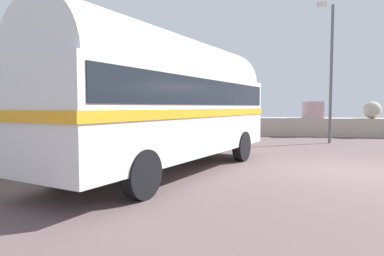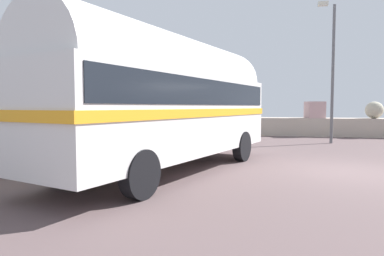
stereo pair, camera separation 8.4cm
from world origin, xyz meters
name	(u,v)px [view 1 (the left image)]	position (x,y,z in m)	size (l,w,h in m)	color
ground	(345,171)	(0.00, 0.00, 0.01)	(32.00, 26.00, 0.02)	#5B4A4B
breakwater	(304,125)	(0.03, 11.79, 0.69)	(31.36, 2.02, 2.49)	#B3A597
vintage_coach	(169,97)	(-4.71, -1.08, 2.05)	(4.76, 8.91, 3.70)	black
second_coach	(53,99)	(-9.09, 0.10, 2.05)	(4.80, 8.91, 3.70)	black
lamp_post	(330,66)	(0.72, 7.39, 3.70)	(0.88, 0.77, 6.59)	#5B5B60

